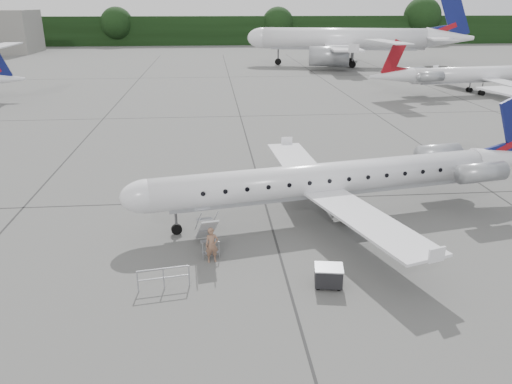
{
  "coord_description": "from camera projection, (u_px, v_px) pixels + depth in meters",
  "views": [
    {
      "loc": [
        -7.36,
        -22.64,
        11.69
      ],
      "look_at": [
        -5.14,
        1.91,
        2.3
      ],
      "focal_mm": 35.0,
      "sensor_mm": 36.0,
      "label": 1
    }
  ],
  "objects": [
    {
      "name": "ground",
      "position": [
        358.0,
        243.0,
        25.85
      ],
      "size": [
        320.0,
        320.0,
        0.0
      ],
      "primitive_type": "plane",
      "color": "#5B5B59",
      "rests_on": "ground"
    },
    {
      "name": "treeline",
      "position": [
        234.0,
        31.0,
        145.42
      ],
      "size": [
        260.0,
        4.0,
        8.0
      ],
      "primitive_type": "cube",
      "color": "black",
      "rests_on": "ground"
    },
    {
      "name": "main_regional_jet",
      "position": [
        326.0,
        164.0,
        27.9
      ],
      "size": [
        28.3,
        22.67,
        6.49
      ],
      "primitive_type": null,
      "rotation": [
        0.0,
        0.0,
        0.19
      ],
      "color": "silver",
      "rests_on": "ground"
    },
    {
      "name": "airstair",
      "position": [
        206.0,
        231.0,
        24.89
      ],
      "size": [
        1.29,
        2.51,
        2.03
      ],
      "primitive_type": null,
      "rotation": [
        0.0,
        0.0,
        0.19
      ],
      "color": "silver",
      "rests_on": "ground"
    },
    {
      "name": "passenger",
      "position": [
        212.0,
        245.0,
        23.73
      ],
      "size": [
        0.7,
        0.53,
        1.75
      ],
      "primitive_type": "imported",
      "rotation": [
        0.0,
        0.0,
        0.18
      ],
      "color": "#825C47",
      "rests_on": "ground"
    },
    {
      "name": "safety_railing",
      "position": [
        164.0,
        279.0,
        21.56
      ],
      "size": [
        2.19,
        0.41,
        1.0
      ],
      "primitive_type": null,
      "rotation": [
        0.0,
        0.0,
        0.15
      ],
      "color": "#989BA1",
      "rests_on": "ground"
    },
    {
      "name": "baggage_cart",
      "position": [
        328.0,
        276.0,
        21.76
      ],
      "size": [
        1.32,
        1.14,
        1.02
      ],
      "primitive_type": null,
      "rotation": [
        0.0,
        0.0,
        -0.17
      ],
      "color": "black",
      "rests_on": "ground"
    },
    {
      "name": "bg_narrowbody",
      "position": [
        343.0,
        28.0,
        95.48
      ],
      "size": [
        44.85,
        36.42,
        14.22
      ],
      "primitive_type": null,
      "rotation": [
        0.0,
        0.0,
        -0.22
      ],
      "color": "silver",
      "rests_on": "ground"
    },
    {
      "name": "bg_regional_right",
      "position": [
        486.0,
        66.0,
        67.11
      ],
      "size": [
        30.3,
        23.77,
        7.26
      ],
      "primitive_type": null,
      "rotation": [
        0.0,
        0.0,
        3.29
      ],
      "color": "silver",
      "rests_on": "ground"
    }
  ]
}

